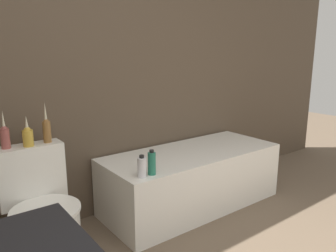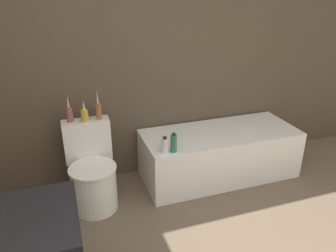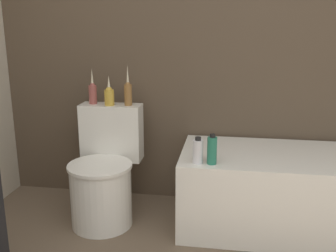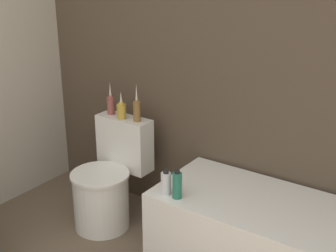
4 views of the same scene
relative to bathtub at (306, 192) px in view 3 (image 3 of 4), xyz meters
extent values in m
cube|color=brown|center=(-0.70, 0.39, 1.04)|extent=(6.40, 0.06, 2.60)
cube|color=white|center=(0.00, 0.00, 0.00)|extent=(1.62, 0.67, 0.51)
cube|color=#B7BCC6|center=(0.00, 0.00, 0.25)|extent=(1.42, 0.47, 0.01)
cylinder|color=white|center=(-1.33, -0.15, -0.05)|extent=(0.40, 0.40, 0.41)
cylinder|color=white|center=(-1.33, -0.15, 0.16)|extent=(0.42, 0.42, 0.02)
cube|color=white|center=(-1.33, 0.13, 0.31)|extent=(0.43, 0.16, 0.40)
cylinder|color=#994C47|center=(-1.46, 0.14, 0.57)|extent=(0.06, 0.06, 0.13)
sphere|color=#994C47|center=(-1.46, 0.14, 0.64)|extent=(0.04, 0.04, 0.04)
cone|color=beige|center=(-1.46, 0.14, 0.70)|extent=(0.02, 0.02, 0.12)
cylinder|color=gold|center=(-1.33, 0.11, 0.56)|extent=(0.07, 0.07, 0.11)
sphere|color=gold|center=(-1.33, 0.11, 0.62)|extent=(0.04, 0.04, 0.04)
cone|color=beige|center=(-1.33, 0.11, 0.66)|extent=(0.02, 0.02, 0.10)
cylinder|color=olive|center=(-1.20, 0.13, 0.58)|extent=(0.05, 0.05, 0.15)
sphere|color=olive|center=(-1.20, 0.13, 0.65)|extent=(0.03, 0.03, 0.03)
cone|color=beige|center=(-1.20, 0.13, 0.72)|extent=(0.02, 0.02, 0.13)
cylinder|color=silver|center=(-0.69, -0.25, 0.32)|extent=(0.06, 0.06, 0.14)
cylinder|color=black|center=(-0.69, -0.25, 0.40)|extent=(0.03, 0.03, 0.02)
cylinder|color=#267259|center=(-0.61, -0.25, 0.33)|extent=(0.06, 0.06, 0.16)
cylinder|color=black|center=(-0.61, -0.25, 0.43)|extent=(0.03, 0.03, 0.02)
camera|label=1|loc=(-1.85, -2.08, 1.11)|focal=35.00mm
camera|label=2|loc=(-1.51, -2.73, 1.67)|focal=35.00mm
camera|label=3|loc=(-0.52, -2.45, 1.07)|focal=42.00mm
camera|label=4|loc=(0.78, -2.33, 1.65)|focal=50.00mm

